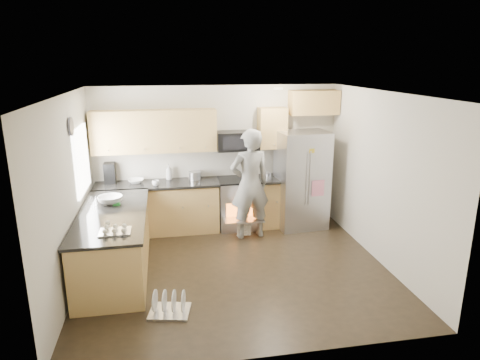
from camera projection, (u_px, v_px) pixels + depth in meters
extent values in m
plane|color=black|center=(235.00, 269.00, 6.42)|extent=(4.50, 4.50, 0.00)
cube|color=beige|center=(217.00, 156.00, 7.97)|extent=(4.50, 0.04, 2.60)
cube|color=beige|center=(269.00, 244.00, 4.18)|extent=(4.50, 0.04, 2.60)
cube|color=beige|center=(69.00, 195.00, 5.69)|extent=(0.04, 4.00, 2.60)
cube|color=beige|center=(382.00, 179.00, 6.45)|extent=(0.04, 4.00, 2.60)
cube|color=white|center=(235.00, 93.00, 5.72)|extent=(4.50, 4.00, 0.04)
cube|color=white|center=(82.00, 160.00, 6.57)|extent=(0.04, 1.00, 1.00)
cylinder|color=#FFEACC|center=(278.00, 89.00, 6.92)|extent=(0.14, 0.14, 0.02)
cylinder|color=#474754|center=(71.00, 126.00, 5.89)|extent=(0.03, 0.26, 0.26)
cube|color=#B18E46|center=(158.00, 209.00, 7.72)|extent=(2.15, 0.60, 0.87)
cube|color=black|center=(157.00, 184.00, 7.59)|extent=(2.19, 0.64, 0.04)
cube|color=#B18E46|center=(272.00, 202.00, 8.09)|extent=(0.50, 0.60, 0.87)
cube|color=black|center=(273.00, 179.00, 7.95)|extent=(0.54, 0.64, 0.04)
cube|color=#B18E46|center=(155.00, 131.00, 7.47)|extent=(2.16, 0.33, 0.74)
cube|color=#B18E46|center=(272.00, 128.00, 7.84)|extent=(0.50, 0.33, 0.74)
cube|color=#B18E46|center=(314.00, 102.00, 7.85)|extent=(0.90, 0.33, 0.44)
imported|color=white|center=(136.00, 181.00, 7.60)|extent=(0.28, 0.28, 0.07)
imported|color=white|center=(169.00, 172.00, 7.78)|extent=(0.11, 0.11, 0.29)
imported|color=white|center=(156.00, 183.00, 7.41)|extent=(0.12, 0.12, 0.10)
cylinder|color=#B7B7BC|center=(195.00, 175.00, 7.81)|extent=(0.22, 0.22, 0.15)
cube|color=black|center=(110.00, 173.00, 7.57)|extent=(0.19, 0.23, 0.36)
cylinder|color=#B7B7BC|center=(268.00, 174.00, 8.01)|extent=(0.10, 0.10, 0.08)
cube|color=#B18E46|center=(115.00, 244.00, 6.24)|extent=(0.90, 2.30, 0.87)
cube|color=black|center=(112.00, 214.00, 6.12)|extent=(0.96, 2.36, 0.04)
imported|color=silver|center=(110.00, 200.00, 6.49)|extent=(0.37, 0.37, 0.12)
cube|color=green|center=(117.00, 204.00, 6.43)|extent=(0.10, 0.07, 0.03)
cube|color=#B7B7BC|center=(115.00, 229.00, 5.40)|extent=(0.39, 0.30, 0.08)
cube|color=#B7B7BC|center=(239.00, 204.00, 7.95)|extent=(0.76, 0.62, 0.90)
cube|color=black|center=(239.00, 180.00, 7.83)|extent=(0.76, 0.60, 0.03)
cube|color=orange|center=(242.00, 212.00, 7.67)|extent=(0.56, 0.02, 0.34)
cube|color=#B7B7BC|center=(244.00, 220.00, 7.53)|extent=(0.70, 0.34, 0.03)
cube|color=white|center=(244.00, 228.00, 7.52)|extent=(0.24, 0.03, 0.28)
cube|color=black|center=(238.00, 141.00, 7.75)|extent=(0.76, 0.40, 0.34)
cube|color=#B7B7BC|center=(302.00, 180.00, 7.88)|extent=(0.93, 0.75, 1.80)
cylinder|color=#B7B7BC|center=(307.00, 178.00, 7.51)|extent=(0.02, 0.02, 0.98)
cylinder|color=#B7B7BC|center=(310.00, 178.00, 7.52)|extent=(0.02, 0.02, 0.98)
cube|color=pink|center=(318.00, 188.00, 7.60)|extent=(0.23, 0.03, 0.29)
cube|color=#89B0DB|center=(299.00, 162.00, 7.41)|extent=(0.18, 0.02, 0.22)
imported|color=gray|center=(250.00, 184.00, 7.38)|extent=(0.77, 0.57, 1.93)
cube|color=#B7B7BC|center=(170.00, 311.00, 5.32)|extent=(0.56, 0.48, 0.03)
cylinder|color=white|center=(155.00, 300.00, 5.28)|extent=(0.07, 0.27, 0.27)
cylinder|color=white|center=(164.00, 301.00, 5.28)|extent=(0.07, 0.27, 0.27)
cylinder|color=white|center=(174.00, 301.00, 5.27)|extent=(0.07, 0.27, 0.27)
cylinder|color=white|center=(183.00, 301.00, 5.27)|extent=(0.07, 0.27, 0.27)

